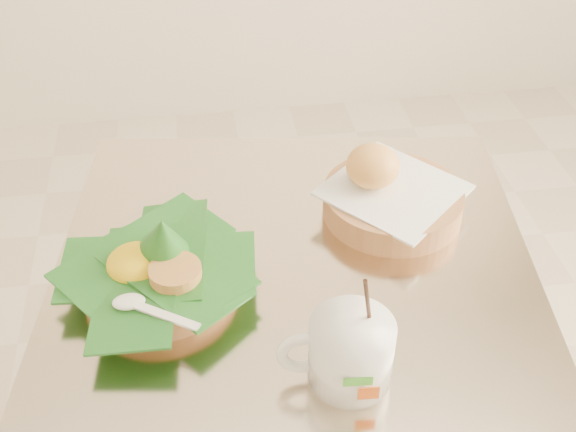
{
  "coord_description": "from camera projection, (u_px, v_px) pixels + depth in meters",
  "views": [
    {
      "loc": [
        0.07,
        -0.7,
        1.46
      ],
      "look_at": [
        0.19,
        0.09,
        0.82
      ],
      "focal_mm": 45.0,
      "sensor_mm": 36.0,
      "label": 1
    }
  ],
  "objects": [
    {
      "name": "cafe_table",
      "position": [
        294.0,
        367.0,
        1.19
      ],
      "size": [
        0.79,
        0.79,
        0.75
      ],
      "rotation": [
        0.0,
        0.0,
        -0.14
      ],
      "color": "gray",
      "rests_on": "floor"
    },
    {
      "name": "rice_basket",
      "position": [
        158.0,
        267.0,
        1.0
      ],
      "size": [
        0.27,
        0.27,
        0.14
      ],
      "rotation": [
        0.0,
        0.0,
        -0.27
      ],
      "color": "#A47446",
      "rests_on": "cafe_table"
    },
    {
      "name": "bread_basket",
      "position": [
        389.0,
        195.0,
        1.13
      ],
      "size": [
        0.26,
        0.26,
        0.11
      ],
      "rotation": [
        0.0,
        0.0,
        -0.05
      ],
      "color": "#A47446",
      "rests_on": "cafe_table"
    },
    {
      "name": "coffee_mug",
      "position": [
        349.0,
        350.0,
        0.87
      ],
      "size": [
        0.14,
        0.11,
        0.18
      ],
      "rotation": [
        0.0,
        0.0,
        -0.07
      ],
      "color": "white",
      "rests_on": "cafe_table"
    }
  ]
}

